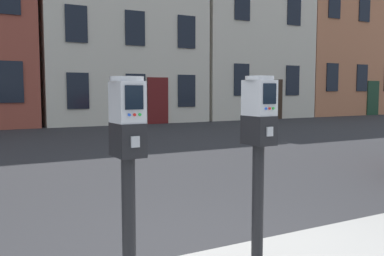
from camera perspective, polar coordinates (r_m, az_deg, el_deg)
name	(u,v)px	position (r m, az deg, el deg)	size (l,w,h in m)	color
parking_meter_near_kerb	(128,147)	(2.70, -8.81, -2.58)	(0.23, 0.26, 1.45)	black
parking_meter_twin_adjacent	(259,136)	(3.20, 9.15, -1.14)	(0.23, 0.26, 1.47)	black
townhouse_cream_stone	(114,11)	(21.73, -10.73, 15.50)	(7.57, 6.14, 10.87)	beige
townhouse_brick_corner	(233,20)	(25.19, 5.63, 14.49)	(6.68, 6.81, 11.20)	beige
townhouse_orange_brick	(326,19)	(29.55, 17.89, 14.04)	(7.41, 6.20, 12.38)	#B7704C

